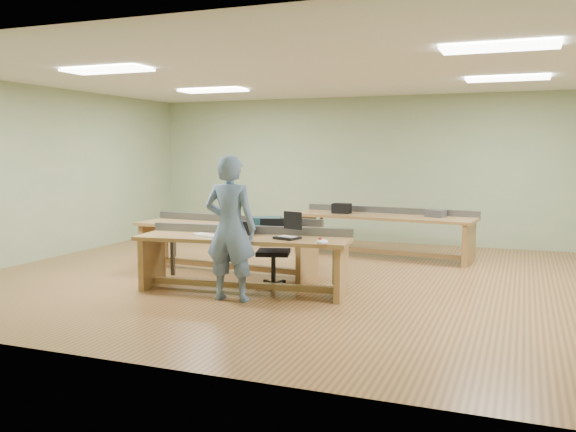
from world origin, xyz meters
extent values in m
plane|color=olive|center=(0.00, 0.00, 0.00)|extent=(10.00, 10.00, 0.00)
plane|color=silver|center=(0.00, 0.00, 3.00)|extent=(10.00, 10.00, 0.00)
cube|color=#97A77F|center=(0.00, 4.00, 1.50)|extent=(10.00, 0.04, 3.00)
cube|color=#97A77F|center=(0.00, -4.00, 1.50)|extent=(10.00, 0.04, 3.00)
cube|color=#97A77F|center=(-5.00, 0.00, 1.50)|extent=(0.04, 8.00, 3.00)
cube|color=white|center=(-2.50, -1.50, 2.97)|extent=(1.20, 0.50, 0.03)
cube|color=white|center=(-2.50, 1.50, 2.97)|extent=(1.20, 0.50, 0.03)
cube|color=white|center=(2.50, -1.50, 2.97)|extent=(1.20, 0.50, 0.03)
cube|color=white|center=(2.50, 1.50, 2.97)|extent=(1.20, 0.50, 0.03)
cube|color=olive|center=(-0.67, -1.14, 0.72)|extent=(2.93, 1.08, 0.05)
cube|color=olive|center=(-2.00, -1.29, 0.35)|extent=(0.15, 0.67, 0.70)
cube|color=olive|center=(0.65, -0.99, 0.35)|extent=(0.15, 0.67, 0.70)
cube|color=olive|center=(-0.67, -1.14, 0.10)|extent=(2.56, 0.39, 0.08)
cube|color=#515458|center=(-0.71, -0.80, 0.81)|extent=(2.86, 0.40, 0.11)
cube|color=olive|center=(-1.50, 0.00, 0.72)|extent=(3.00, 0.96, 0.05)
cube|color=olive|center=(-2.88, 0.08, 0.35)|extent=(0.12, 0.69, 0.70)
cube|color=olive|center=(-0.13, -0.08, 0.35)|extent=(0.12, 0.69, 0.70)
cube|color=olive|center=(-1.50, 0.00, 0.10)|extent=(2.66, 0.26, 0.08)
cube|color=#515458|center=(-1.48, 0.35, 0.81)|extent=(2.96, 0.26, 0.11)
cube|color=olive|center=(0.47, 2.23, 0.72)|extent=(3.31, 1.23, 0.05)
cube|color=olive|center=(-1.04, 2.41, 0.35)|extent=(0.17, 0.77, 0.70)
cube|color=olive|center=(1.97, 2.06, 0.35)|extent=(0.17, 0.77, 0.70)
cube|color=olive|center=(0.47, 2.23, 0.10)|extent=(2.93, 0.43, 0.08)
cube|color=#515458|center=(0.51, 2.62, 0.81)|extent=(3.22, 0.45, 0.11)
imported|color=slate|center=(-0.62, -1.59, 0.92)|extent=(0.70, 0.48, 1.84)
cube|color=black|center=(-0.04, -1.12, 0.77)|extent=(0.35, 0.32, 0.03)
cube|color=black|center=(-0.01, -1.01, 0.98)|extent=(0.29, 0.10, 0.23)
cube|color=silver|center=(-1.12, -1.28, 0.76)|extent=(0.50, 0.32, 0.03)
ellipsoid|color=white|center=(0.53, -1.43, 0.79)|extent=(0.20, 0.21, 0.07)
cube|color=black|center=(-0.77, -0.92, 0.84)|extent=(0.28, 0.19, 0.19)
cylinder|color=black|center=(-0.41, -0.69, 0.23)|extent=(0.06, 0.06, 0.46)
cube|color=black|center=(-0.41, -0.69, 0.48)|extent=(0.55, 0.55, 0.06)
cube|color=black|center=(-0.47, -0.49, 0.74)|extent=(0.42, 0.17, 0.40)
cylinder|color=black|center=(-0.41, -0.69, 0.03)|extent=(0.62, 0.62, 0.06)
cube|color=#12333D|center=(-0.81, 0.00, 0.82)|extent=(0.48, 0.41, 0.14)
cube|color=#333335|center=(-0.55, 0.03, 0.81)|extent=(0.48, 0.40, 0.11)
imported|color=#333335|center=(-1.48, 0.09, 0.80)|extent=(0.16, 0.16, 0.10)
cylinder|color=#BDBDC1|center=(-1.41, -0.02, 0.81)|extent=(0.07, 0.07, 0.12)
cube|color=black|center=(-0.30, 2.28, 0.84)|extent=(0.33, 0.25, 0.18)
cube|color=#333335|center=(1.39, 2.26, 0.81)|extent=(0.36, 0.31, 0.12)
camera|label=1|loc=(2.80, -8.40, 1.89)|focal=38.00mm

